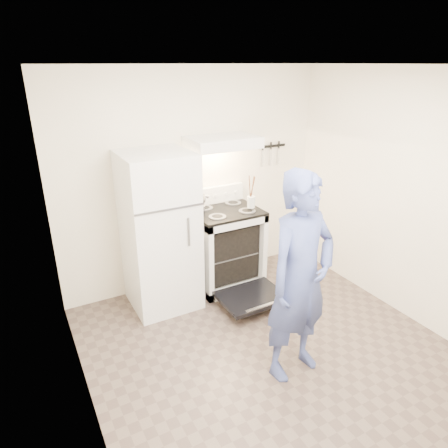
{
  "coord_description": "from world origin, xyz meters",
  "views": [
    {
      "loc": [
        -1.83,
        -2.27,
        2.51
      ],
      "look_at": [
        -0.05,
        1.0,
        1.0
      ],
      "focal_mm": 32.0,
      "sensor_mm": 36.0,
      "label": 1
    }
  ],
  "objects_px": {
    "dutch_oven": "(302,254)",
    "refrigerator": "(160,232)",
    "stove_body": "(226,249)",
    "tea_kettle": "(197,198)",
    "person": "(300,279)"
  },
  "relations": [
    {
      "from": "dutch_oven",
      "to": "stove_body",
      "type": "bearing_deg",
      "value": 92.42
    },
    {
      "from": "stove_body",
      "to": "person",
      "type": "xyz_separation_m",
      "value": [
        -0.18,
        -1.58,
        0.44
      ]
    },
    {
      "from": "tea_kettle",
      "to": "dutch_oven",
      "type": "relative_size",
      "value": 0.97
    },
    {
      "from": "refrigerator",
      "to": "person",
      "type": "relative_size",
      "value": 0.95
    },
    {
      "from": "stove_body",
      "to": "tea_kettle",
      "type": "xyz_separation_m",
      "value": [
        -0.3,
        0.13,
        0.64
      ]
    },
    {
      "from": "person",
      "to": "dutch_oven",
      "type": "xyz_separation_m",
      "value": [
        0.23,
        0.28,
        0.05
      ]
    },
    {
      "from": "tea_kettle",
      "to": "person",
      "type": "xyz_separation_m",
      "value": [
        0.12,
        -1.71,
        -0.21
      ]
    },
    {
      "from": "stove_body",
      "to": "refrigerator",
      "type": "bearing_deg",
      "value": -178.23
    },
    {
      "from": "stove_body",
      "to": "person",
      "type": "height_order",
      "value": "person"
    },
    {
      "from": "dutch_oven",
      "to": "refrigerator",
      "type": "bearing_deg",
      "value": 124.21
    },
    {
      "from": "refrigerator",
      "to": "stove_body",
      "type": "distance_m",
      "value": 0.9
    },
    {
      "from": "person",
      "to": "stove_body",
      "type": "bearing_deg",
      "value": 76.76
    },
    {
      "from": "refrigerator",
      "to": "person",
      "type": "xyz_separation_m",
      "value": [
        0.63,
        -1.55,
        0.05
      ]
    },
    {
      "from": "stove_body",
      "to": "tea_kettle",
      "type": "relative_size",
      "value": 2.98
    },
    {
      "from": "refrigerator",
      "to": "dutch_oven",
      "type": "relative_size",
      "value": 5.34
    }
  ]
}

